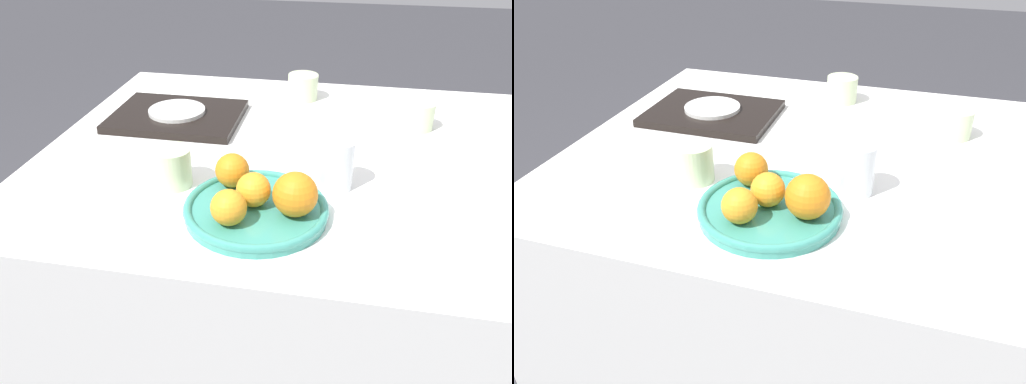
# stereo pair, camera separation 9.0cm
# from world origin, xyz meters

# --- Properties ---
(ground_plane) EXTENTS (12.00, 12.00, 0.00)m
(ground_plane) POSITION_xyz_m (0.00, 0.00, 0.00)
(ground_plane) COLOR #38383D
(table) EXTENTS (1.30, 0.97, 0.75)m
(table) POSITION_xyz_m (0.00, 0.00, 0.37)
(table) COLOR white
(table) RESTS_ON ground_plane
(fruit_platter) EXTENTS (0.27, 0.27, 0.03)m
(fruit_platter) POSITION_xyz_m (-0.11, -0.29, 0.76)
(fruit_platter) COLOR teal
(fruit_platter) RESTS_ON table
(orange_0) EXTENTS (0.06, 0.06, 0.06)m
(orange_0) POSITION_xyz_m (-0.12, -0.28, 0.80)
(orange_0) COLOR orange
(orange_0) RESTS_ON fruit_platter
(orange_1) EXTENTS (0.08, 0.08, 0.08)m
(orange_1) POSITION_xyz_m (-0.04, -0.29, 0.81)
(orange_1) COLOR orange
(orange_1) RESTS_ON fruit_platter
(orange_2) EXTENTS (0.07, 0.07, 0.07)m
(orange_2) POSITION_xyz_m (-0.17, -0.22, 0.80)
(orange_2) COLOR orange
(orange_2) RESTS_ON fruit_platter
(orange_3) EXTENTS (0.06, 0.06, 0.06)m
(orange_3) POSITION_xyz_m (-0.15, -0.34, 0.80)
(orange_3) COLOR orange
(orange_3) RESTS_ON fruit_platter
(water_glass) EXTENTS (0.07, 0.07, 0.10)m
(water_glass) POSITION_xyz_m (0.02, -0.15, 0.80)
(water_glass) COLOR silver
(water_glass) RESTS_ON table
(serving_tray) EXTENTS (0.33, 0.25, 0.02)m
(serving_tray) POSITION_xyz_m (-0.40, 0.12, 0.76)
(serving_tray) COLOR black
(serving_tray) RESTS_ON table
(side_plate) EXTENTS (0.15, 0.15, 0.01)m
(side_plate) POSITION_xyz_m (-0.40, 0.12, 0.77)
(side_plate) COLOR silver
(side_plate) RESTS_ON serving_tray
(cup_0) EXTENTS (0.08, 0.08, 0.08)m
(cup_0) POSITION_xyz_m (-0.30, -0.20, 0.79)
(cup_0) COLOR beige
(cup_0) RESTS_ON table
(cup_1) EXTENTS (0.08, 0.08, 0.07)m
(cup_1) POSITION_xyz_m (0.21, 0.18, 0.78)
(cup_1) COLOR beige
(cup_1) RESTS_ON table
(cup_2) EXTENTS (0.09, 0.09, 0.07)m
(cup_2) POSITION_xyz_m (-0.09, 0.34, 0.78)
(cup_2) COLOR beige
(cup_2) RESTS_ON table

